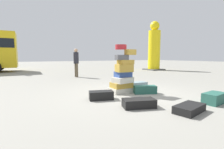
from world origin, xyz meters
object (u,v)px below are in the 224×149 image
Objects in this scene: suitcase_black_white_trunk at (189,108)px; suitcase_black_left_side at (101,95)px; suitcase_teal_behind_tower at (145,90)px; suitcase_slate_foreground_far at (137,85)px; suitcase_tower at (123,75)px; suitcase_black_right_side at (139,103)px; yellow_dummy_statue at (154,49)px; person_bearded_onlooker at (76,60)px; suitcase_teal_foreground_near at (214,98)px.

suitcase_black_white_trunk is 2.28m from suitcase_black_left_side.
suitcase_teal_behind_tower is 0.92× the size of suitcase_slate_foreground_far.
suitcase_black_white_trunk is at bearing -77.82° from suitcase_teal_behind_tower.
suitcase_tower is 2.06× the size of suitcase_black_white_trunk.
suitcase_black_right_side is 0.18× the size of yellow_dummy_statue.
yellow_dummy_statue is at bearing 40.99° from suitcase_tower.
suitcase_tower reaches higher than suitcase_black_white_trunk.
suitcase_teal_behind_tower is at bearing 1.40° from person_bearded_onlooker.
suitcase_black_white_trunk is 11.86m from yellow_dummy_statue.
person_bearded_onlooker is 8.02m from yellow_dummy_statue.
person_bearded_onlooker reaches higher than suitcase_black_right_side.
suitcase_teal_behind_tower is at bearing 15.53° from suitcase_black_left_side.
suitcase_black_right_side is at bearing -112.86° from suitcase_teal_behind_tower.
suitcase_black_right_side is at bearing -125.08° from suitcase_slate_foreground_far.
suitcase_teal_foreground_near is at bearing -1.40° from suitcase_black_right_side.
suitcase_black_white_trunk is at bearing 179.24° from suitcase_teal_foreground_near.
person_bearded_onlooker is (-0.11, 4.90, 0.39)m from suitcase_tower.
suitcase_black_white_trunk is at bearing -3.26° from person_bearded_onlooker.
suitcase_teal_foreground_near is 0.39× the size of person_bearded_onlooker.
person_bearded_onlooker is at bearing 80.58° from suitcase_black_white_trunk.
suitcase_black_left_side is at bearing -157.91° from suitcase_teal_behind_tower.
suitcase_black_right_side is (-0.54, -1.57, -0.51)m from suitcase_tower.
suitcase_slate_foreground_far is 2.67m from suitcase_teal_foreground_near.
suitcase_slate_foreground_far is at bearing 93.16° from suitcase_teal_foreground_near.
suitcase_black_left_side reaches higher than suitcase_black_white_trunk.
suitcase_black_right_side is 0.46× the size of person_bearded_onlooker.
suitcase_black_right_side is 1.16× the size of suitcase_teal_foreground_near.
suitcase_teal_behind_tower is 10.23m from yellow_dummy_statue.
suitcase_tower is 0.37× the size of yellow_dummy_statue.
suitcase_black_white_trunk is at bearing -129.52° from yellow_dummy_statue.
suitcase_tower reaches higher than suitcase_teal_foreground_near.
suitcase_black_left_side is at bearing 131.85° from suitcase_black_right_side.
yellow_dummy_statue is at bearing 47.68° from suitcase_teal_foreground_near.
suitcase_teal_behind_tower is 0.17× the size of yellow_dummy_statue.
suitcase_black_white_trunk is at bearing -102.65° from suitcase_slate_foreground_far.
suitcase_teal_foreground_near is at bearing -125.20° from yellow_dummy_statue.
suitcase_black_white_trunk is 1.16× the size of suitcase_black_left_side.
suitcase_black_right_side is at bearing 153.23° from suitcase_teal_foreground_near.
yellow_dummy_statue is (6.76, 6.28, 1.82)m from suitcase_slate_foreground_far.
person_bearded_onlooker is at bearing -167.30° from yellow_dummy_statue.
suitcase_black_white_trunk is 2.85m from suitcase_slate_foreground_far.
suitcase_tower reaches higher than suitcase_slate_foreground_far.
person_bearded_onlooker reaches higher than suitcase_tower.
yellow_dummy_statue is (8.20, 8.22, 1.84)m from suitcase_black_right_side.
suitcase_teal_behind_tower is at bearing 67.32° from suitcase_black_white_trunk.
suitcase_teal_foreground_near reaches higher than suitcase_black_right_side.
suitcase_teal_behind_tower is at bearing 107.61° from suitcase_teal_foreground_near.
suitcase_black_left_side is at bearing 110.77° from suitcase_black_white_trunk.
person_bearded_onlooker reaches higher than suitcase_teal_foreground_near.
suitcase_black_left_side is at bearing 136.22° from suitcase_teal_foreground_near.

